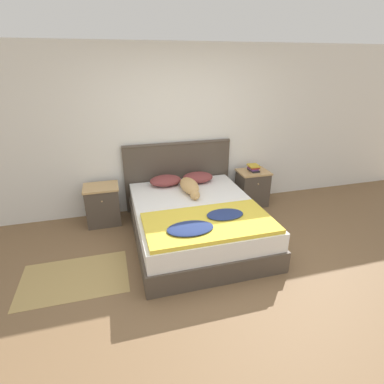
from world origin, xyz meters
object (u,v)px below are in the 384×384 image
at_px(nightstand_right, 252,188).
at_px(pillow_left, 166,181).
at_px(nightstand_left, 103,205).
at_px(book_stack, 253,168).
at_px(bed, 196,222).
at_px(dog, 190,186).
at_px(pillow_right, 198,177).

relative_size(nightstand_right, pillow_left, 1.24).
bearing_deg(nightstand_left, pillow_left, 0.13).
distance_m(pillow_left, book_stack, 1.49).
distance_m(bed, dog, 0.57).
bearing_deg(pillow_right, pillow_left, 180.00).
height_order(nightstand_left, nightstand_right, same).
height_order(nightstand_left, pillow_left, pillow_left).
distance_m(nightstand_right, pillow_right, 1.01).
distance_m(nightstand_left, book_stack, 2.49).
bearing_deg(book_stack, bed, -146.65).
bearing_deg(nightstand_left, nightstand_right, 0.00).
height_order(nightstand_right, book_stack, book_stack).
xyz_separation_m(nightstand_right, dog, (-1.19, -0.34, 0.29)).
xyz_separation_m(nightstand_left, pillow_right, (1.49, 0.00, 0.29)).
distance_m(dog, book_stack, 1.25).
xyz_separation_m(bed, pillow_left, (-0.26, 0.80, 0.34)).
bearing_deg(nightstand_left, pillow_right, 0.09).
distance_m(nightstand_left, nightstand_right, 2.46).
xyz_separation_m(nightstand_left, nightstand_right, (2.46, 0.00, 0.00)).
xyz_separation_m(bed, book_stack, (1.23, 0.81, 0.40)).
bearing_deg(book_stack, nightstand_right, -91.71).
distance_m(bed, nightstand_right, 1.47).
bearing_deg(nightstand_right, pillow_left, 179.91).
bearing_deg(bed, pillow_left, 107.99).
relative_size(pillow_right, book_stack, 2.24).
bearing_deg(nightstand_left, bed, -32.96).
bearing_deg(dog, pillow_left, 130.31).
relative_size(bed, pillow_left, 4.23).
height_order(pillow_right, dog, dog).
xyz_separation_m(nightstand_right, pillow_left, (-1.49, 0.00, 0.29)).
height_order(pillow_left, dog, dog).
xyz_separation_m(bed, nightstand_left, (-1.23, 0.80, 0.05)).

